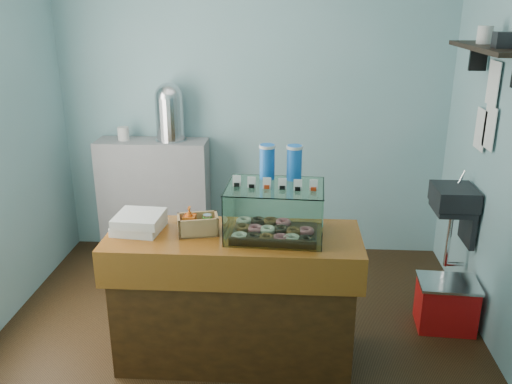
# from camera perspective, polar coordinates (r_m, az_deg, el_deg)

# --- Properties ---
(ground) EXTENTS (3.50, 3.50, 0.00)m
(ground) POSITION_cam_1_polar(r_m,az_deg,el_deg) (4.06, -1.83, -14.73)
(ground) COLOR black
(ground) RESTS_ON ground
(room_shell) EXTENTS (3.54, 3.04, 2.82)m
(room_shell) POSITION_cam_1_polar(r_m,az_deg,el_deg) (3.41, -1.69, 9.71)
(room_shell) COLOR #73A4A7
(room_shell) RESTS_ON ground
(counter) EXTENTS (1.60, 0.60, 0.90)m
(counter) POSITION_cam_1_polar(r_m,az_deg,el_deg) (3.60, -2.29, -10.98)
(counter) COLOR #47260D
(counter) RESTS_ON ground
(back_shelf) EXTENTS (1.00, 0.32, 1.10)m
(back_shelf) POSITION_cam_1_polar(r_m,az_deg,el_deg) (5.13, -10.58, -0.63)
(back_shelf) COLOR gray
(back_shelf) RESTS_ON ground
(display_case) EXTENTS (0.62, 0.47, 0.54)m
(display_case) POSITION_cam_1_polar(r_m,az_deg,el_deg) (3.36, 2.02, -1.73)
(display_case) COLOR #351C10
(display_case) RESTS_ON counter
(condiment_crate) EXTENTS (0.28, 0.20, 0.18)m
(condiment_crate) POSITION_cam_1_polar(r_m,az_deg,el_deg) (3.42, -6.27, -3.37)
(condiment_crate) COLOR tan
(condiment_crate) RESTS_ON counter
(pastry_boxes) EXTENTS (0.32, 0.32, 0.11)m
(pastry_boxes) POSITION_cam_1_polar(r_m,az_deg,el_deg) (3.52, -12.20, -3.14)
(pastry_boxes) COLOR silver
(pastry_boxes) RESTS_ON counter
(coffee_urn) EXTENTS (0.28, 0.28, 0.52)m
(coffee_urn) POSITION_cam_1_polar(r_m,az_deg,el_deg) (4.88, -9.09, 8.46)
(coffee_urn) COLOR silver
(coffee_urn) RESTS_ON back_shelf
(red_cooler) EXTENTS (0.44, 0.35, 0.37)m
(red_cooler) POSITION_cam_1_polar(r_m,az_deg,el_deg) (4.28, 19.37, -11.07)
(red_cooler) COLOR red
(red_cooler) RESTS_ON ground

